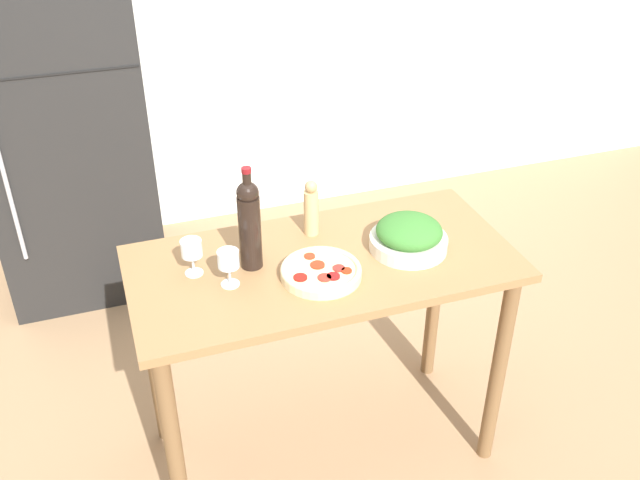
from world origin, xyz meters
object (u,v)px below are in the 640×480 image
pepper_mill (311,209)px  salad_bowl (409,236)px  wine_glass_near (228,261)px  homemade_pizza (321,272)px  refrigerator (63,127)px  wine_glass_far (192,250)px  wine_bottle (249,223)px

pepper_mill → salad_bowl: pepper_mill is taller
wine_glass_near → homemade_pizza: wine_glass_near is taller
refrigerator → wine_glass_far: (0.36, -1.48, 0.13)m
salad_bowl → homemade_pizza: (-0.34, -0.06, -0.03)m
wine_bottle → pepper_mill: size_ratio=1.73×
wine_bottle → salad_bowl: wine_bottle is taller
salad_bowl → homemade_pizza: salad_bowl is taller
salad_bowl → pepper_mill: bearing=143.8°
wine_glass_far → homemade_pizza: bearing=-21.4°
refrigerator → wine_glass_near: refrigerator is taller
wine_glass_near → homemade_pizza: 0.30m
wine_bottle → wine_glass_far: bearing=175.2°
wine_bottle → wine_glass_near: (-0.09, -0.08, -0.08)m
wine_glass_far → salad_bowl: (0.72, -0.09, -0.04)m
wine_glass_far → pepper_mill: (0.44, 0.11, 0.01)m
wine_glass_far → refrigerator: bearing=103.8°
pepper_mill → homemade_pizza: pepper_mill is taller
wine_bottle → homemade_pizza: (0.19, -0.13, -0.15)m
pepper_mill → homemade_pizza: bearing=-101.8°
salad_bowl → wine_bottle: bearing=171.9°
refrigerator → homemade_pizza: size_ratio=6.46×
wine_glass_far → salad_bowl: size_ratio=0.47×
wine_bottle → homemade_pizza: bearing=-34.6°
homemade_pizza → pepper_mill: bearing=78.2°
pepper_mill → homemade_pizza: size_ratio=0.79×
refrigerator → wine_bottle: refrigerator is taller
wine_bottle → refrigerator: bearing=110.3°
wine_bottle → wine_glass_far: size_ratio=2.86×
wine_bottle → wine_glass_near: bearing=-138.0°
refrigerator → pepper_mill: refrigerator is taller
wine_glass_far → homemade_pizza: size_ratio=0.48×
wine_glass_near → wine_glass_far: size_ratio=1.00×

